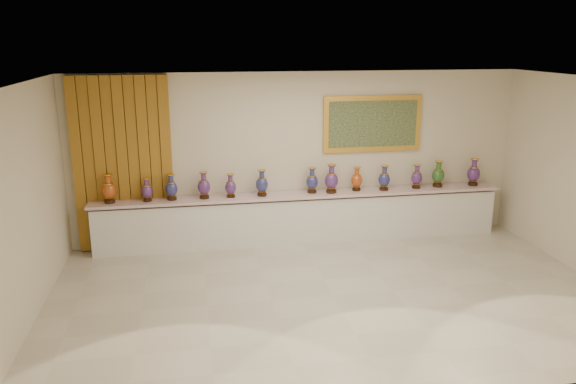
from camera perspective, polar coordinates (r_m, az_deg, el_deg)
name	(u,v)px	position (r m, az deg, el deg)	size (l,w,h in m)	color
ground	(333,295)	(8.16, 4.60, -10.43)	(8.00, 8.00, 0.00)	beige
room	(165,158)	(9.75, -12.36, 3.43)	(8.00, 8.00, 8.00)	beige
counter	(302,218)	(10.05, 1.40, -2.66)	(7.28, 0.48, 0.90)	white
vase_0	(109,190)	(9.74, -17.74, 0.19)	(0.26, 0.26, 0.49)	black
vase_1	(147,191)	(9.67, -14.13, 0.12)	(0.23, 0.23, 0.40)	black
vase_2	(171,188)	(9.66, -11.75, 0.37)	(0.23, 0.23, 0.45)	black
vase_3	(204,186)	(9.65, -8.53, 0.56)	(0.26, 0.26, 0.47)	black
vase_4	(231,187)	(9.65, -5.85, 0.52)	(0.21, 0.21, 0.42)	black
vase_5	(262,184)	(9.71, -2.67, 0.80)	(0.22, 0.22, 0.46)	black
vase_6	(312,181)	(9.91, 2.45, 1.08)	(0.24, 0.24, 0.46)	black
vase_7	(331,180)	(9.92, 4.44, 1.21)	(0.27, 0.27, 0.51)	black
vase_8	(357,180)	(10.12, 6.99, 1.22)	(0.25, 0.25, 0.43)	black
vase_9	(384,179)	(10.21, 9.74, 1.30)	(0.23, 0.23, 0.45)	black
vase_10	(417,178)	(10.48, 12.94, 1.44)	(0.22, 0.22, 0.44)	black
vase_11	(438,175)	(10.68, 15.01, 1.68)	(0.23, 0.23, 0.49)	black
vase_12	(474,173)	(10.96, 18.34, 1.81)	(0.31, 0.31, 0.51)	black
label_card	(230,199)	(9.62, -5.89, -0.67)	(0.10, 0.06, 0.00)	white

